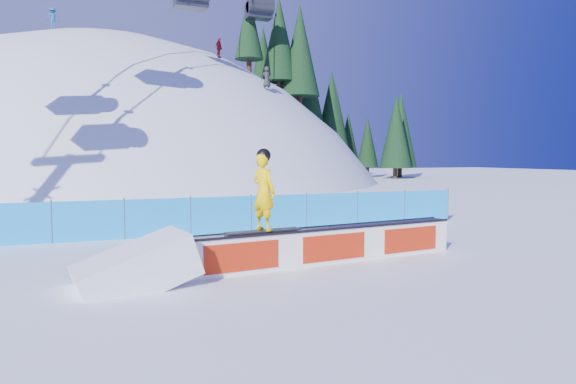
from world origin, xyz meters
name	(u,v)px	position (x,y,z in m)	size (l,w,h in m)	color
ground	(185,266)	(0.00, 0.00, 0.00)	(160.00, 160.00, 0.00)	white
snow_hill	(111,359)	(0.00, 42.00, -18.00)	(64.00, 64.00, 64.00)	white
treeline	(329,94)	(23.94, 41.13, 9.48)	(23.29, 11.29, 21.06)	#301E13
safety_fence	(158,218)	(0.00, 4.50, 0.60)	(22.05, 0.05, 1.30)	#1194F8
rail_box	(329,245)	(3.21, -0.89, 0.42)	(7.15, 1.39, 0.86)	white
snow_ramp	(136,286)	(-1.22, -1.44, 0.00)	(2.17, 1.44, 0.81)	white
snowboarder	(264,191)	(1.52, -1.10, 1.75)	(1.76, 0.73, 1.82)	black
distant_skiers	(119,44)	(0.65, 30.62, 11.17)	(21.05, 11.28, 6.89)	black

